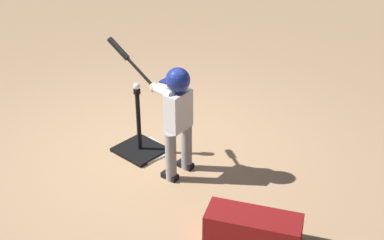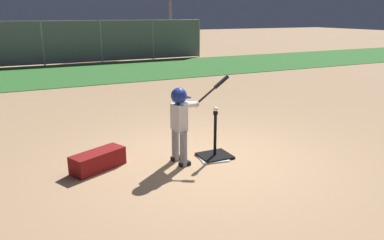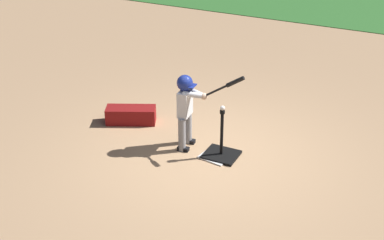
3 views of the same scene
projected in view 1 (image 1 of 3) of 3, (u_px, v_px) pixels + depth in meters
ground_plane at (153, 154)px, 6.03m from camera, size 90.00×90.00×0.00m
home_plate at (146, 151)px, 6.06m from camera, size 0.50×0.50×0.02m
batting_tee at (140, 145)px, 6.03m from camera, size 0.51×0.46×0.78m
batter_child at (175, 108)px, 5.34m from camera, size 1.04×0.39×1.34m
baseball at (137, 86)px, 5.68m from camera, size 0.07×0.07×0.07m
equipment_bag at (253, 228)px, 4.70m from camera, size 0.90×0.65×0.28m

